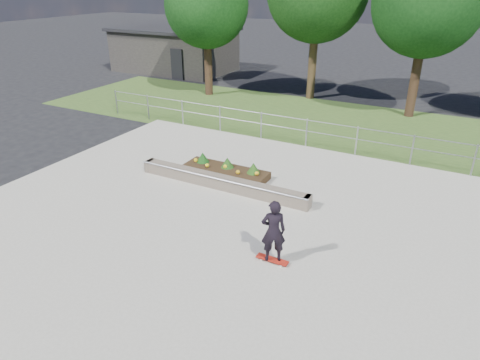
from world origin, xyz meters
The scene contains 10 objects.
ground centered at (0.00, 0.00, 0.00)m, with size 120.00×120.00×0.00m, color black.
grass_verge centered at (0.00, 11.00, 0.01)m, with size 30.00×8.00×0.02m, color #344F1F.
concrete_slab centered at (0.00, 0.00, 0.03)m, with size 15.00×15.00×0.06m, color #9F9B8D.
fence centered at (0.00, 7.50, 0.77)m, with size 20.06×0.06×1.20m.
building centered at (-14.00, 18.00, 1.51)m, with size 8.40×5.40×3.00m.
tree_far_left centered at (-8.00, 13.00, 4.85)m, with size 4.55×4.55×7.15m.
tree_mid_right centered at (3.00, 14.00, 5.23)m, with size 4.90×4.90×7.70m.
grind_ledge centered at (-1.08, 2.62, 0.26)m, with size 6.00×0.44×0.43m.
planter_bed centered at (-1.45, 3.47, 0.24)m, with size 3.00×1.20×0.61m.
skateboarder centered at (2.01, -0.24, 0.92)m, with size 0.80×0.61×1.66m.
Camera 1 is at (5.29, -8.02, 6.23)m, focal length 32.00 mm.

